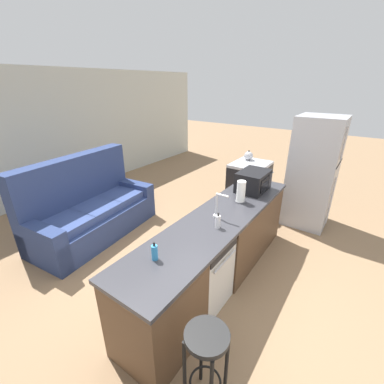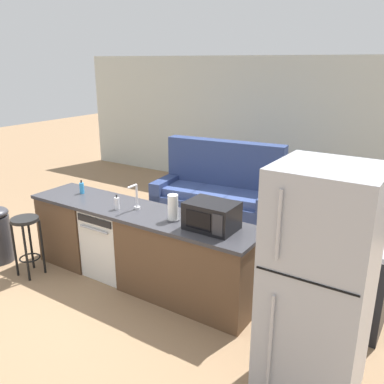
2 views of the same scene
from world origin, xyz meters
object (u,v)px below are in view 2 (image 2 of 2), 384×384
object	(u,v)px
dish_soap_bottle	(82,188)
kettle	(375,228)
dishwasher	(114,241)
soap_bottle	(117,203)
paper_towel_roll	(173,208)
microwave	(212,216)
couch	(219,196)
stove_range	(346,279)
bar_stool	(27,234)
refrigerator	(318,287)

from	to	relation	value
dish_soap_bottle	kettle	size ratio (longest dim) A/B	0.86
dishwasher	soap_bottle	distance (m)	0.59
dish_soap_bottle	kettle	bearing A→B (deg)	10.17
paper_towel_roll	microwave	bearing A→B (deg)	2.93
kettle	couch	bearing A→B (deg)	148.48
paper_towel_roll	dish_soap_bottle	distance (m)	1.50
dishwasher	kettle	xyz separation A→B (m)	(2.77, 0.68, 0.56)
dish_soap_bottle	couch	xyz separation A→B (m)	(0.77, 2.19, -0.58)
dishwasher	stove_range	xyz separation A→B (m)	(2.60, 0.55, 0.03)
dish_soap_bottle	bar_stool	world-z (taller)	dish_soap_bottle
paper_towel_roll	dish_soap_bottle	xyz separation A→B (m)	(-1.49, 0.10, -0.07)
dish_soap_bottle	soap_bottle	bearing A→B (deg)	-13.39
stove_range	dish_soap_bottle	bearing A→B (deg)	-171.59
soap_bottle	dish_soap_bottle	size ratio (longest dim) A/B	1.00
dishwasher	couch	bearing A→B (deg)	85.32
stove_range	dishwasher	bearing A→B (deg)	-168.09
stove_range	dish_soap_bottle	size ratio (longest dim) A/B	5.11
soap_bottle	couch	size ratio (longest dim) A/B	0.08
soap_bottle	dish_soap_bottle	xyz separation A→B (m)	(-0.77, 0.18, 0.00)
dishwasher	soap_bottle	bearing A→B (deg)	-29.48
microwave	dish_soap_bottle	xyz separation A→B (m)	(-1.95, 0.08, -0.07)
refrigerator	soap_bottle	bearing A→B (deg)	169.58
stove_range	refrigerator	size ratio (longest dim) A/B	0.49
dishwasher	stove_range	bearing A→B (deg)	11.91
refrigerator	microwave	xyz separation A→B (m)	(-1.23, 0.55, 0.12)
paper_towel_roll	soap_bottle	xyz separation A→B (m)	(-0.72, -0.08, -0.07)
kettle	bar_stool	bearing A→B (deg)	-160.27
microwave	paper_towel_roll	world-z (taller)	paper_towel_roll
dish_soap_bottle	bar_stool	xyz separation A→B (m)	(-0.25, -0.69, -0.44)
paper_towel_roll	soap_bottle	world-z (taller)	paper_towel_roll
refrigerator	paper_towel_roll	size ratio (longest dim) A/B	6.54
bar_stool	microwave	bearing A→B (deg)	15.53
paper_towel_roll	kettle	world-z (taller)	paper_towel_roll
dishwasher	refrigerator	size ratio (longest dim) A/B	0.46
dishwasher	dish_soap_bottle	xyz separation A→B (m)	(-0.58, 0.08, 0.55)
bar_stool	refrigerator	bearing A→B (deg)	1.04
dishwasher	kettle	world-z (taller)	kettle
refrigerator	dish_soap_bottle	distance (m)	3.25
dishwasher	bar_stool	xyz separation A→B (m)	(-0.83, -0.61, 0.11)
soap_bottle	bar_stool	xyz separation A→B (m)	(-1.02, -0.51, -0.44)
paper_towel_roll	dish_soap_bottle	world-z (taller)	paper_towel_roll
kettle	paper_towel_roll	bearing A→B (deg)	-159.27
paper_towel_roll	couch	bearing A→B (deg)	107.58
stove_range	paper_towel_roll	bearing A→B (deg)	-161.27
microwave	soap_bottle	world-z (taller)	microwave
microwave	dish_soap_bottle	size ratio (longest dim) A/B	2.84
stove_range	paper_towel_roll	xyz separation A→B (m)	(-1.69, -0.57, 0.59)
paper_towel_roll	dishwasher	bearing A→B (deg)	178.44
microwave	paper_towel_roll	size ratio (longest dim) A/B	1.77
microwave	kettle	xyz separation A→B (m)	(1.40, 0.68, -0.05)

